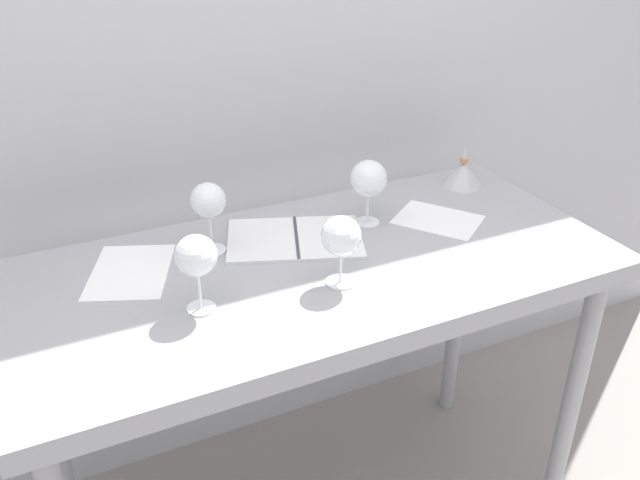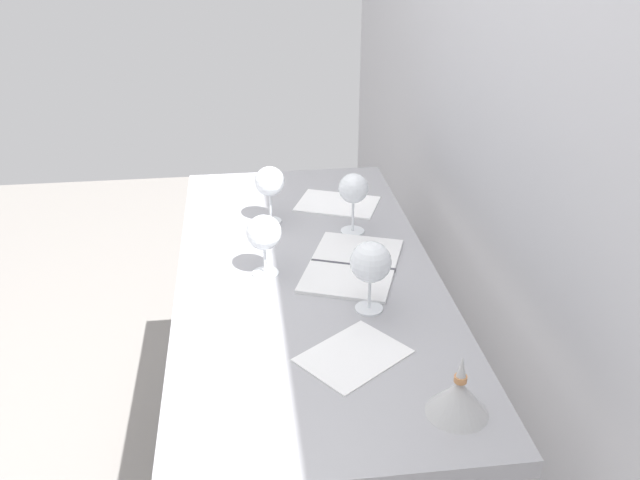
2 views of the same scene
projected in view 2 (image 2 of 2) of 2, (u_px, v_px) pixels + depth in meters
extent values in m
cube|color=#B5B5BA|center=(515.00, 109.00, 1.60)|extent=(3.80, 0.04, 2.60)
cube|color=#9A9A9F|center=(309.00, 277.00, 1.74)|extent=(1.40, 0.64, 0.04)
cube|color=#9A9A9F|center=(180.00, 286.00, 1.70)|extent=(1.40, 0.01, 0.05)
cylinder|color=#9A9A9F|center=(220.00, 301.00, 2.48)|extent=(0.05, 0.05, 0.86)
cylinder|color=#9A9A9F|center=(360.00, 292.00, 2.54)|extent=(0.05, 0.05, 0.86)
cylinder|color=white|center=(352.00, 231.00, 1.92)|extent=(0.07, 0.07, 0.00)
cylinder|color=white|center=(353.00, 215.00, 1.90)|extent=(0.01, 0.01, 0.09)
sphere|color=white|center=(353.00, 188.00, 1.86)|extent=(0.08, 0.08, 0.08)
cylinder|color=maroon|center=(353.00, 193.00, 1.87)|extent=(0.06, 0.06, 0.03)
cylinder|color=white|center=(271.00, 221.00, 1.98)|extent=(0.06, 0.06, 0.00)
cylinder|color=white|center=(271.00, 207.00, 1.96)|extent=(0.01, 0.01, 0.09)
sphere|color=white|center=(270.00, 181.00, 1.92)|extent=(0.09, 0.09, 0.09)
cylinder|color=maroon|center=(270.00, 186.00, 1.93)|extent=(0.06, 0.06, 0.03)
cylinder|color=white|center=(265.00, 273.00, 1.71)|extent=(0.07, 0.07, 0.00)
cylinder|color=white|center=(265.00, 259.00, 1.69)|extent=(0.01, 0.01, 0.08)
sphere|color=white|center=(264.00, 232.00, 1.66)|extent=(0.09, 0.09, 0.09)
cylinder|color=maroon|center=(264.00, 238.00, 1.66)|extent=(0.06, 0.06, 0.02)
cylinder|color=white|center=(369.00, 308.00, 1.56)|extent=(0.06, 0.06, 0.00)
cylinder|color=white|center=(370.00, 293.00, 1.54)|extent=(0.01, 0.01, 0.08)
sphere|color=white|center=(371.00, 262.00, 1.51)|extent=(0.09, 0.09, 0.09)
cylinder|color=maroon|center=(370.00, 268.00, 1.52)|extent=(0.07, 0.07, 0.02)
cube|color=silver|center=(358.00, 250.00, 1.81)|extent=(0.23, 0.26, 0.01)
cube|color=silver|center=(346.00, 281.00, 1.67)|extent=(0.23, 0.26, 0.01)
cube|color=#3F3F47|center=(353.00, 265.00, 1.74)|extent=(0.08, 0.21, 0.01)
cube|color=white|center=(337.00, 204.00, 2.09)|extent=(0.25, 0.29, 0.00)
cube|color=white|center=(353.00, 356.00, 1.40)|extent=(0.25, 0.26, 0.00)
cone|color=#B3B3B3|center=(458.00, 397.00, 1.24)|extent=(0.12, 0.12, 0.07)
cylinder|color=#C17F4C|center=(461.00, 379.00, 1.22)|extent=(0.02, 0.02, 0.01)
cone|color=#B3B3B3|center=(462.00, 367.00, 1.21)|extent=(0.02, 0.02, 0.04)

